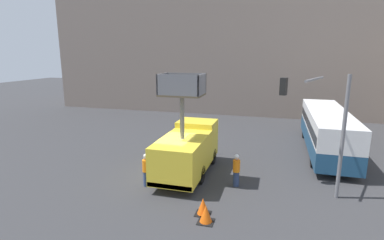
{
  "coord_description": "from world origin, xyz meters",
  "views": [
    {
      "loc": [
        5.65,
        -15.06,
        6.98
      ],
      "look_at": [
        0.82,
        1.86,
        3.08
      ],
      "focal_mm": 28.0,
      "sensor_mm": 36.0,
      "label": 1
    }
  ],
  "objects_px": {
    "traffic_cone_near_truck": "(206,214)",
    "road_worker_directing": "(236,170)",
    "road_worker_near_truck": "(146,170)",
    "traffic_light_pole": "(321,114)",
    "city_bus": "(327,128)",
    "utility_truck": "(188,148)",
    "traffic_cone_mid_road": "(203,207)"
  },
  "relations": [
    {
      "from": "traffic_cone_near_truck",
      "to": "road_worker_directing",
      "type": "bearing_deg",
      "value": 79.31
    },
    {
      "from": "road_worker_near_truck",
      "to": "traffic_light_pole",
      "type": "bearing_deg",
      "value": -96.19
    },
    {
      "from": "road_worker_near_truck",
      "to": "traffic_cone_near_truck",
      "type": "height_order",
      "value": "road_worker_near_truck"
    },
    {
      "from": "city_bus",
      "to": "traffic_cone_near_truck",
      "type": "xyz_separation_m",
      "value": [
        -6.18,
        -11.52,
        -1.4
      ]
    },
    {
      "from": "city_bus",
      "to": "traffic_cone_near_truck",
      "type": "distance_m",
      "value": 13.15
    },
    {
      "from": "road_worker_directing",
      "to": "utility_truck",
      "type": "bearing_deg",
      "value": -84.27
    },
    {
      "from": "utility_truck",
      "to": "road_worker_near_truck",
      "type": "bearing_deg",
      "value": -126.82
    },
    {
      "from": "utility_truck",
      "to": "traffic_cone_mid_road",
      "type": "xyz_separation_m",
      "value": [
        1.97,
        -4.22,
        -1.22
      ]
    },
    {
      "from": "traffic_light_pole",
      "to": "road_worker_directing",
      "type": "distance_m",
      "value": 5.11
    },
    {
      "from": "city_bus",
      "to": "traffic_cone_near_truck",
      "type": "height_order",
      "value": "city_bus"
    },
    {
      "from": "road_worker_near_truck",
      "to": "road_worker_directing",
      "type": "relative_size",
      "value": 1.01
    },
    {
      "from": "traffic_light_pole",
      "to": "traffic_cone_near_truck",
      "type": "height_order",
      "value": "traffic_light_pole"
    },
    {
      "from": "road_worker_directing",
      "to": "traffic_cone_mid_road",
      "type": "bearing_deg",
      "value": 5.5
    },
    {
      "from": "traffic_cone_mid_road",
      "to": "road_worker_directing",
      "type": "bearing_deg",
      "value": 73.07
    },
    {
      "from": "utility_truck",
      "to": "road_worker_directing",
      "type": "height_order",
      "value": "utility_truck"
    },
    {
      "from": "traffic_cone_mid_road",
      "to": "utility_truck",
      "type": "bearing_deg",
      "value": 115.05
    },
    {
      "from": "traffic_cone_near_truck",
      "to": "traffic_light_pole",
      "type": "bearing_deg",
      "value": 42.57
    },
    {
      "from": "traffic_light_pole",
      "to": "traffic_cone_near_truck",
      "type": "bearing_deg",
      "value": -137.43
    },
    {
      "from": "traffic_light_pole",
      "to": "road_worker_near_truck",
      "type": "height_order",
      "value": "traffic_light_pole"
    },
    {
      "from": "city_bus",
      "to": "traffic_light_pole",
      "type": "distance_m",
      "value": 7.71
    },
    {
      "from": "traffic_light_pole",
      "to": "traffic_cone_near_truck",
      "type": "relative_size",
      "value": 7.75
    },
    {
      "from": "traffic_cone_mid_road",
      "to": "city_bus",
      "type": "bearing_deg",
      "value": 59.46
    },
    {
      "from": "traffic_cone_near_truck",
      "to": "city_bus",
      "type": "bearing_deg",
      "value": 61.81
    },
    {
      "from": "city_bus",
      "to": "traffic_cone_near_truck",
      "type": "bearing_deg",
      "value": 148.9
    },
    {
      "from": "road_worker_near_truck",
      "to": "traffic_cone_mid_road",
      "type": "relative_size",
      "value": 2.37
    },
    {
      "from": "road_worker_near_truck",
      "to": "traffic_cone_mid_road",
      "type": "height_order",
      "value": "road_worker_near_truck"
    },
    {
      "from": "traffic_light_pole",
      "to": "traffic_cone_mid_road",
      "type": "xyz_separation_m",
      "value": [
        -4.98,
        -3.72,
        -3.73
      ]
    },
    {
      "from": "utility_truck",
      "to": "traffic_cone_mid_road",
      "type": "relative_size",
      "value": 8.16
    },
    {
      "from": "road_worker_directing",
      "to": "traffic_cone_mid_road",
      "type": "distance_m",
      "value": 3.52
    },
    {
      "from": "road_worker_directing",
      "to": "traffic_cone_near_truck",
      "type": "xyz_separation_m",
      "value": [
        -0.74,
        -3.92,
        -0.52
      ]
    },
    {
      "from": "utility_truck",
      "to": "road_worker_near_truck",
      "type": "xyz_separation_m",
      "value": [
        -1.66,
        -2.22,
        -0.68
      ]
    },
    {
      "from": "traffic_light_pole",
      "to": "road_worker_near_truck",
      "type": "distance_m",
      "value": 9.34
    }
  ]
}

